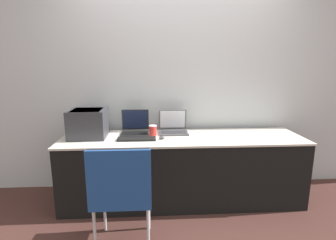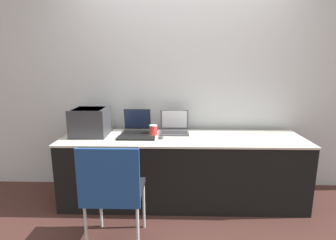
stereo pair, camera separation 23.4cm
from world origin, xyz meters
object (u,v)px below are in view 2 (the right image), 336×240
object	(u,v)px
laptop_left	(136,128)
mouse	(161,138)
external_keyboard	(136,138)
chair	(112,185)
coffee_cup	(153,130)
printer	(91,120)
laptop_right	(174,128)

from	to	relation	value
laptop_left	mouse	xyz separation A→B (m)	(0.29, -0.25, -0.04)
external_keyboard	chair	world-z (taller)	chair
coffee_cup	printer	bearing A→B (deg)	-178.45
external_keyboard	coffee_cup	bearing A→B (deg)	45.79
printer	coffee_cup	world-z (taller)	printer
laptop_left	mouse	size ratio (longest dim) A/B	5.13
printer	mouse	world-z (taller)	printer
coffee_cup	external_keyboard	bearing A→B (deg)	-134.21
printer	mouse	bearing A→B (deg)	-10.82
printer	external_keyboard	distance (m)	0.56
laptop_left	printer	bearing A→B (deg)	-168.10
printer	chair	xyz separation A→B (m)	(0.44, -0.91, -0.31)
coffee_cup	laptop_right	bearing A→B (deg)	24.53
laptop_right	laptop_left	bearing A→B (deg)	-177.13
laptop_left	external_keyboard	world-z (taller)	laptop_left
printer	laptop_left	size ratio (longest dim) A/B	1.28
laptop_left	coffee_cup	world-z (taller)	laptop_left
chair	mouse	bearing A→B (deg)	65.99
laptop_left	external_keyboard	bearing A→B (deg)	-83.15
coffee_cup	mouse	world-z (taller)	coffee_cup
coffee_cup	chair	size ratio (longest dim) A/B	0.12
printer	chair	bearing A→B (deg)	-64.22
chair	laptop_left	bearing A→B (deg)	87.35
laptop_left	laptop_right	bearing A→B (deg)	2.87
printer	chair	distance (m)	1.05
external_keyboard	mouse	distance (m)	0.26
chair	printer	bearing A→B (deg)	115.78
laptop_right	chair	distance (m)	1.15
printer	coffee_cup	size ratio (longest dim) A/B	3.58
external_keyboard	laptop_right	bearing A→B (deg)	34.91
laptop_right	mouse	xyz separation A→B (m)	(-0.14, -0.27, -0.04)
external_keyboard	mouse	xyz separation A→B (m)	(0.26, 0.01, 0.00)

